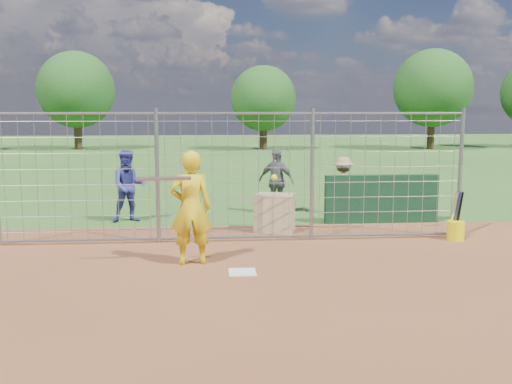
{
  "coord_description": "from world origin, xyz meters",
  "views": [
    {
      "loc": [
        -0.5,
        -8.96,
        2.56
      ],
      "look_at": [
        0.3,
        0.8,
        1.15
      ],
      "focal_mm": 40.0,
      "sensor_mm": 36.0,
      "label": 1
    }
  ],
  "objects": [
    {
      "name": "tree_line",
      "position": [
        3.13,
        28.13,
        3.71
      ],
      "size": [
        44.66,
        6.72,
        6.48
      ],
      "color": "#3F2B19",
      "rests_on": "ground"
    },
    {
      "name": "home_plate",
      "position": [
        0.0,
        -0.2,
        0.01
      ],
      "size": [
        0.43,
        0.43,
        0.02
      ],
      "primitive_type": "cube",
      "color": "silver",
      "rests_on": "ground"
    },
    {
      "name": "bucket_with_bats",
      "position": [
        4.36,
        1.76,
        0.25
      ],
      "size": [
        0.34,
        0.37,
        0.97
      ],
      "color": "yellow",
      "rests_on": "ground"
    },
    {
      "name": "batter",
      "position": [
        -0.82,
        0.39,
        0.96
      ],
      "size": [
        0.75,
        0.54,
        1.91
      ],
      "primitive_type": "imported",
      "rotation": [
        0.0,
        0.0,
        3.26
      ],
      "color": "gold",
      "rests_on": "ground"
    },
    {
      "name": "bystander_b",
      "position": [
        1.14,
        4.98,
        0.81
      ],
      "size": [
        1.01,
        0.85,
        1.62
      ],
      "primitive_type": "imported",
      "rotation": [
        0.0,
        0.0,
        -0.58
      ],
      "color": "#5C5C61",
      "rests_on": "ground"
    },
    {
      "name": "equipment_in_play",
      "position": [
        -0.8,
        0.14,
        1.48
      ],
      "size": [
        2.25,
        0.16,
        0.1
      ],
      "color": "silver",
      "rests_on": "ground"
    },
    {
      "name": "infield_dirt",
      "position": [
        0.0,
        -3.0,
        0.01
      ],
      "size": [
        18.0,
        18.0,
        0.0
      ],
      "primitive_type": "plane",
      "color": "brown",
      "rests_on": "ground"
    },
    {
      "name": "dugout_wall",
      "position": [
        3.4,
        3.6,
        0.55
      ],
      "size": [
        2.6,
        0.2,
        1.1
      ],
      "primitive_type": "cube",
      "color": "#11381E",
      "rests_on": "ground"
    },
    {
      "name": "backstop_fence",
      "position": [
        0.0,
        2.0,
        1.26
      ],
      "size": [
        9.08,
        0.08,
        2.6
      ],
      "color": "gray",
      "rests_on": "ground"
    },
    {
      "name": "bystander_a",
      "position": [
        -2.35,
        4.19,
        0.83
      ],
      "size": [
        0.93,
        0.8,
        1.66
      ],
      "primitive_type": "imported",
      "rotation": [
        0.0,
        0.0,
        0.24
      ],
      "color": "navy",
      "rests_on": "ground"
    },
    {
      "name": "equipment_bin",
      "position": [
        0.86,
        2.86,
        0.4
      ],
      "size": [
        0.93,
        0.76,
        0.8
      ],
      "primitive_type": "cube",
      "rotation": [
        0.0,
        0.0,
        -0.3
      ],
      "color": "tan",
      "rests_on": "ground"
    },
    {
      "name": "ground",
      "position": [
        0.0,
        0.0,
        0.0
      ],
      "size": [
        100.0,
        100.0,
        0.0
      ],
      "primitive_type": "plane",
      "color": "#2D591E",
      "rests_on": "ground"
    },
    {
      "name": "bystander_c",
      "position": [
        2.79,
        4.78,
        0.71
      ],
      "size": [
        0.99,
        0.66,
        1.42
      ],
      "primitive_type": "imported",
      "rotation": [
        0.0,
        0.0,
        2.99
      ],
      "color": "#998153",
      "rests_on": "ground"
    }
  ]
}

